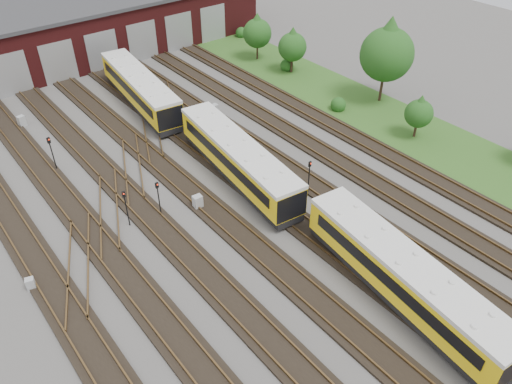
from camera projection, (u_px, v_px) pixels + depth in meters
ground at (281, 238)px, 34.44m from camera, size 120.00×120.00×0.00m
track_network at (273, 233)px, 34.66m from camera, size 30.40×70.00×0.33m
maintenance_shed at (54, 34)px, 57.39m from camera, size 51.00×12.50×6.35m
grass_verge at (358, 105)px, 50.11m from camera, size 8.00×55.00×0.05m
metro_train at (238, 159)px, 38.96m from camera, size 4.32×46.82×3.02m
signal_mast_0 at (51, 150)px, 39.84m from camera, size 0.27×0.26×3.09m
signal_mast_1 at (126, 204)px, 34.36m from camera, size 0.25×0.24×3.01m
signal_mast_2 at (158, 195)px, 35.35m from camera, size 0.24×0.23×2.89m
signal_mast_3 at (309, 174)px, 37.31m from camera, size 0.24×0.23×2.98m
relay_cabinet_0 at (31, 284)px, 30.50m from camera, size 0.62×0.56×0.86m
relay_cabinet_1 at (22, 121)px, 46.50m from camera, size 0.74×0.66×1.05m
relay_cabinet_2 at (198, 202)px, 36.74m from camera, size 0.70×0.60×1.11m
relay_cabinet_3 at (215, 109)px, 48.37m from camera, size 0.72×0.64×1.04m
relay_cabinet_4 at (241, 149)px, 42.65m from camera, size 0.80×0.73×1.08m
tree_0 at (257, 30)px, 57.52m from camera, size 3.32×3.32×5.50m
tree_1 at (293, 44)px, 54.59m from camera, size 3.14×3.14×5.20m
tree_2 at (388, 48)px, 47.64m from camera, size 5.20×5.20×8.62m
tree_3 at (420, 111)px, 43.66m from camera, size 2.51×2.51×4.15m
bush_0 at (338, 103)px, 48.96m from camera, size 1.51×1.51×1.51m
bush_1 at (287, 64)px, 56.68m from camera, size 1.50×1.50×1.50m
bush_2 at (241, 31)px, 65.22m from camera, size 1.48×1.48×1.48m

